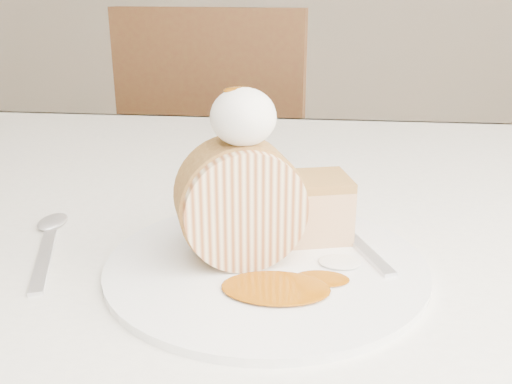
# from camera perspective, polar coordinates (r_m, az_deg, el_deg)

# --- Properties ---
(table) EXTENTS (1.40, 0.90, 0.75)m
(table) POSITION_cam_1_polar(r_m,az_deg,el_deg) (0.70, -1.18, -7.80)
(table) COLOR silver
(table) RESTS_ON ground
(chair_far) EXTENTS (0.50, 0.50, 0.94)m
(chair_far) POSITION_cam_1_polar(r_m,az_deg,el_deg) (1.48, -3.26, 2.31)
(chair_far) COLOR brown
(chair_far) RESTS_ON ground
(plate) EXTENTS (0.35, 0.35, 0.01)m
(plate) POSITION_cam_1_polar(r_m,az_deg,el_deg) (0.51, 1.00, -7.26)
(plate) COLOR white
(plate) RESTS_ON table
(roulade_slice) EXTENTS (0.12, 0.09, 0.11)m
(roulade_slice) POSITION_cam_1_polar(r_m,az_deg,el_deg) (0.49, -1.54, -1.15)
(roulade_slice) COLOR beige
(roulade_slice) RESTS_ON plate
(cake_chunk) EXTENTS (0.08, 0.07, 0.05)m
(cake_chunk) POSITION_cam_1_polar(r_m,az_deg,el_deg) (0.55, 5.87, -1.90)
(cake_chunk) COLOR #A67F3E
(cake_chunk) RESTS_ON plate
(whipped_cream) EXTENTS (0.05, 0.05, 0.05)m
(whipped_cream) POSITION_cam_1_polar(r_m,az_deg,el_deg) (0.47, -1.28, 7.51)
(whipped_cream) COLOR silver
(whipped_cream) RESTS_ON roulade_slice
(caramel_drizzle) EXTENTS (0.03, 0.02, 0.01)m
(caramel_drizzle) POSITION_cam_1_polar(r_m,az_deg,el_deg) (0.47, -1.66, 10.84)
(caramel_drizzle) COLOR #8E4805
(caramel_drizzle) RESTS_ON whipped_cream
(caramel_pool) EXTENTS (0.10, 0.08, 0.00)m
(caramel_pool) POSITION_cam_1_polar(r_m,az_deg,el_deg) (0.46, 1.97, -9.55)
(caramel_pool) COLOR #8E4805
(caramel_pool) RESTS_ON plate
(fork) EXTENTS (0.08, 0.16, 0.00)m
(fork) POSITION_cam_1_polar(r_m,az_deg,el_deg) (0.54, 10.35, -5.28)
(fork) COLOR silver
(fork) RESTS_ON plate
(spoon) EXTENTS (0.08, 0.16, 0.00)m
(spoon) POSITION_cam_1_polar(r_m,az_deg,el_deg) (0.56, -20.43, -6.30)
(spoon) COLOR silver
(spoon) RESTS_ON table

